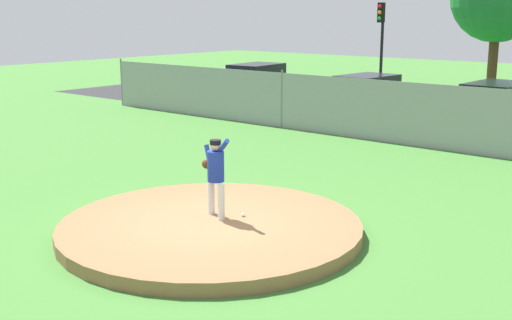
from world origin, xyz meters
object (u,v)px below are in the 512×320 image
at_px(parked_car_teal, 256,85).
at_px(parked_car_navy, 366,96).
at_px(traffic_light_near, 381,34).
at_px(pitcher_youth, 215,170).
at_px(parked_car_charcoal, 495,108).
at_px(traffic_cone_orange, 329,94).
at_px(baseball, 243,215).

xyz_separation_m(parked_car_teal, parked_car_navy, (5.53, 0.31, -0.08)).
bearing_deg(traffic_light_near, pitcher_youth, -69.60).
xyz_separation_m(pitcher_youth, parked_car_navy, (-5.04, 14.22, -0.38)).
relative_size(parked_car_navy, traffic_light_near, 1.02).
distance_m(parked_car_charcoal, traffic_cone_orange, 9.70).
xyz_separation_m(parked_car_teal, parked_car_charcoal, (10.84, 0.07, -0.05)).
bearing_deg(parked_car_charcoal, traffic_light_near, 147.24).
height_order(baseball, parked_car_charcoal, parked_car_charcoal).
bearing_deg(parked_car_navy, baseball, -68.62).
relative_size(parked_car_teal, traffic_light_near, 1.01).
xyz_separation_m(baseball, parked_car_charcoal, (-0.14, 13.65, 0.54)).
height_order(parked_car_teal, traffic_cone_orange, parked_car_teal).
bearing_deg(pitcher_youth, baseball, 39.64).
height_order(parked_car_navy, traffic_light_near, traffic_light_near).
bearing_deg(traffic_cone_orange, pitcher_youth, -62.83).
distance_m(traffic_cone_orange, traffic_light_near, 3.70).
distance_m(baseball, parked_car_charcoal, 13.66).
distance_m(pitcher_youth, baseball, 1.03).
distance_m(pitcher_youth, parked_car_navy, 15.10).
distance_m(parked_car_teal, parked_car_charcoal, 10.84).
distance_m(parked_car_charcoal, parked_car_navy, 5.31).
distance_m(parked_car_teal, traffic_light_near, 6.36).
bearing_deg(parked_car_charcoal, pitcher_youth, -91.08).
distance_m(parked_car_charcoal, traffic_light_near, 8.84).
bearing_deg(traffic_light_near, traffic_cone_orange, -145.02).
relative_size(pitcher_youth, traffic_light_near, 0.35).
distance_m(parked_car_navy, traffic_cone_orange, 4.89).
xyz_separation_m(parked_car_charcoal, traffic_cone_orange, (-9.11, 3.26, -0.55)).
height_order(pitcher_youth, baseball, pitcher_youth).
distance_m(pitcher_youth, parked_car_teal, 17.48).
bearing_deg(traffic_cone_orange, traffic_light_near, 34.98).
bearing_deg(parked_car_navy, parked_car_teal, -176.75).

